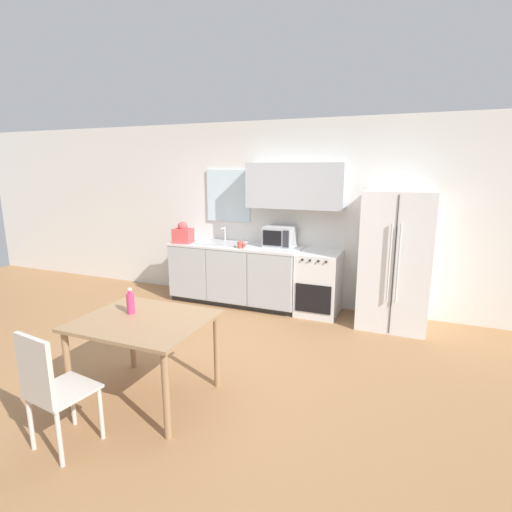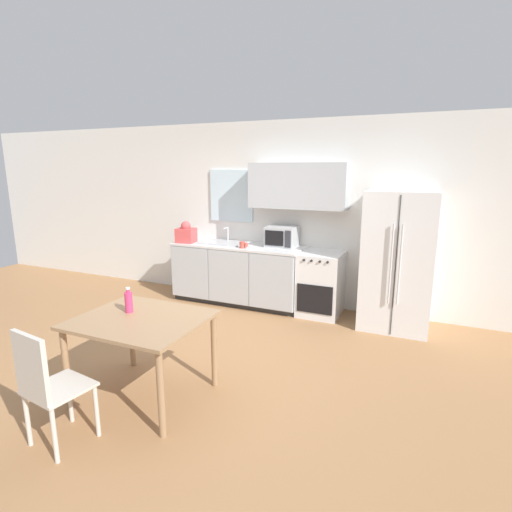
% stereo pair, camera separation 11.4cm
% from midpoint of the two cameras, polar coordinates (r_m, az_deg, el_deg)
% --- Properties ---
extents(ground_plane, '(12.00, 12.00, 0.00)m').
position_cam_midpoint_polar(ground_plane, '(4.57, -6.96, -13.98)').
color(ground_plane, '#9E7047').
extents(wall_back, '(12.00, 0.38, 2.70)m').
position_cam_midpoint_polar(wall_back, '(6.00, 2.70, 6.54)').
color(wall_back, silver).
rests_on(wall_back, ground_plane).
extents(kitchen_counter, '(2.00, 0.68, 0.90)m').
position_cam_midpoint_polar(kitchen_counter, '(6.08, -3.44, -2.51)').
color(kitchen_counter, '#333333').
rests_on(kitchen_counter, ground_plane).
extents(oven_range, '(0.57, 0.65, 0.89)m').
position_cam_midpoint_polar(oven_range, '(5.68, 8.40, -3.87)').
color(oven_range, white).
rests_on(oven_range, ground_plane).
extents(refrigerator, '(0.85, 0.77, 1.76)m').
position_cam_midpoint_polar(refrigerator, '(5.38, 18.76, -0.52)').
color(refrigerator, white).
rests_on(refrigerator, ground_plane).
extents(kitchen_sink, '(0.67, 0.42, 0.23)m').
position_cam_midpoint_polar(kitchen_sink, '(6.10, -5.68, 1.95)').
color(kitchen_sink, '#B7BABC').
rests_on(kitchen_sink, kitchen_counter).
extents(microwave, '(0.43, 0.36, 0.30)m').
position_cam_midpoint_polar(microwave, '(5.81, 2.82, 2.83)').
color(microwave, '#B7BABC').
rests_on(microwave, kitchen_counter).
extents(coffee_mug, '(0.12, 0.08, 0.09)m').
position_cam_midpoint_polar(coffee_mug, '(5.70, -2.76, 1.60)').
color(coffee_mug, '#BF4C3F').
rests_on(coffee_mug, kitchen_counter).
extents(grocery_bag_0, '(0.30, 0.26, 0.33)m').
position_cam_midpoint_polar(grocery_bag_0, '(6.20, -10.91, 3.12)').
color(grocery_bag_0, '#D14C4C').
rests_on(grocery_bag_0, kitchen_counter).
extents(dining_table, '(1.10, 0.93, 0.75)m').
position_cam_midpoint_polar(dining_table, '(3.68, -16.53, -10.08)').
color(dining_table, '#997551').
rests_on(dining_table, ground_plane).
extents(dining_chair_near, '(0.45, 0.45, 0.93)m').
position_cam_midpoint_polar(dining_chair_near, '(3.32, -28.36, -15.90)').
color(dining_chair_near, beige).
rests_on(dining_chair_near, ground_plane).
extents(drink_bottle, '(0.07, 0.07, 0.23)m').
position_cam_midpoint_polar(drink_bottle, '(3.78, -18.32, -6.36)').
color(drink_bottle, '#DB386B').
rests_on(drink_bottle, dining_table).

